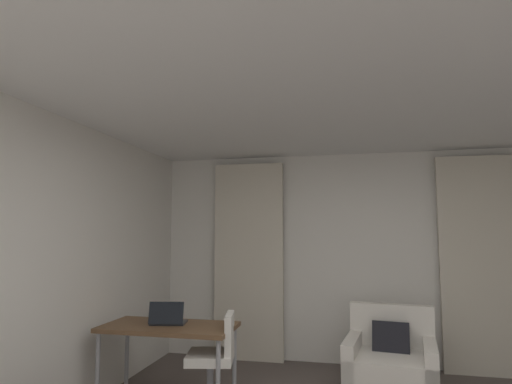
% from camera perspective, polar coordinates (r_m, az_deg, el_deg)
% --- Properties ---
extents(wall_window, '(5.12, 0.06, 2.60)m').
position_cam_1_polar(wall_window, '(5.51, 13.53, -8.47)').
color(wall_window, silver).
rests_on(wall_window, ground).
extents(ceiling, '(5.12, 6.12, 0.06)m').
position_cam_1_polar(ceiling, '(2.69, 13.88, 17.32)').
color(ceiling, white).
rests_on(ceiling, wall_left).
extents(curtain_left_panel, '(0.90, 0.06, 2.50)m').
position_cam_1_polar(curtain_left_panel, '(5.54, -0.99, -9.13)').
color(curtain_left_panel, beige).
rests_on(curtain_left_panel, ground).
extents(curtain_right_panel, '(0.90, 0.06, 2.50)m').
position_cam_1_polar(curtain_right_panel, '(5.58, 27.98, -8.46)').
color(curtain_right_panel, beige).
rests_on(curtain_right_panel, ground).
extents(armchair, '(0.95, 0.91, 0.85)m').
position_cam_1_polar(armchair, '(4.72, 17.69, -21.47)').
color(armchair, silver).
rests_on(armchair, ground).
extents(desk, '(1.23, 0.61, 0.74)m').
position_cam_1_polar(desk, '(4.24, -11.62, -17.97)').
color(desk, brown).
rests_on(desk, ground).
extents(desk_chair, '(0.48, 0.48, 0.88)m').
position_cam_1_polar(desk_chair, '(4.08, -5.57, -22.64)').
color(desk_chair, gray).
rests_on(desk_chair, ground).
extents(laptop, '(0.36, 0.30, 0.22)m').
position_cam_1_polar(laptop, '(4.24, -11.74, -16.39)').
color(laptop, '#2D2D33').
rests_on(laptop, desk).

